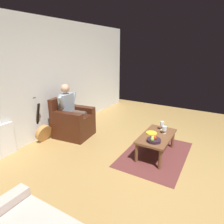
# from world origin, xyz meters

# --- Properties ---
(ground_plane) EXTENTS (7.65, 7.65, 0.00)m
(ground_plane) POSITION_xyz_m (0.00, 0.00, 0.00)
(ground_plane) COLOR #A27E46
(wall_back) EXTENTS (6.78, 0.06, 2.67)m
(wall_back) POSITION_xyz_m (0.00, -3.11, 1.33)
(wall_back) COLOR silver
(wall_back) RESTS_ON ground
(rug) EXTENTS (1.71, 1.17, 0.01)m
(rug) POSITION_xyz_m (-0.32, -0.54, 0.00)
(rug) COLOR #5C2B28
(rug) RESTS_ON ground
(armchair) EXTENTS (0.82, 0.89, 0.94)m
(armchair) POSITION_xyz_m (-0.13, -2.55, 0.34)
(armchair) COLOR #3F1C0F
(armchair) RESTS_ON ground
(person_seated) EXTENTS (0.65, 0.64, 1.24)m
(person_seated) POSITION_xyz_m (-0.13, -2.55, 0.67)
(person_seated) COLOR #919DA8
(person_seated) RESTS_ON ground
(coffee_table) EXTENTS (1.01, 0.56, 0.41)m
(coffee_table) POSITION_xyz_m (-0.32, -0.54, 0.35)
(coffee_table) COLOR brown
(coffee_table) RESTS_ON ground
(guitar) EXTENTS (0.39, 0.34, 1.01)m
(guitar) POSITION_xyz_m (0.43, -2.91, 0.23)
(guitar) COLOR #B17A3F
(guitar) RESTS_ON ground
(radiator) EXTENTS (0.52, 0.06, 0.65)m
(radiator) POSITION_xyz_m (1.30, -3.04, 0.32)
(radiator) COLOR white
(radiator) RESTS_ON ground
(wine_glass_near) EXTENTS (0.09, 0.09, 0.15)m
(wine_glass_near) POSITION_xyz_m (-0.47, -0.45, 0.51)
(wine_glass_near) COLOR silver
(wine_glass_near) RESTS_ON coffee_table
(wine_glass_far) EXTENTS (0.08, 0.08, 0.17)m
(wine_glass_far) POSITION_xyz_m (-0.63, -0.55, 0.53)
(wine_glass_far) COLOR silver
(wine_glass_far) RESTS_ON coffee_table
(fruit_bowl) EXTENTS (0.25, 0.25, 0.11)m
(fruit_bowl) POSITION_xyz_m (-0.02, -0.50, 0.45)
(fruit_bowl) COLOR #2B1C28
(fruit_bowl) RESTS_ON coffee_table
(decorative_dish) EXTENTS (0.21, 0.21, 0.02)m
(decorative_dish) POSITION_xyz_m (-0.33, -0.66, 0.42)
(decorative_dish) COLOR gold
(decorative_dish) RESTS_ON coffee_table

